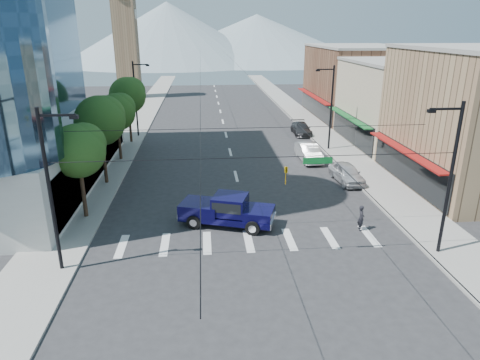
{
  "coord_description": "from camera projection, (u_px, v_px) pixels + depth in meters",
  "views": [
    {
      "loc": [
        -2.83,
        -22.3,
        12.58
      ],
      "look_at": [
        -0.47,
        4.55,
        3.0
      ],
      "focal_mm": 32.0,
      "sensor_mm": 36.0,
      "label": 1
    }
  ],
  "objects": [
    {
      "name": "tree_midnear",
      "position": [
        102.0,
        119.0,
        34.88
      ],
      "size": [
        4.09,
        4.09,
        7.52
      ],
      "color": "black",
      "rests_on": "ground"
    },
    {
      "name": "lamp_pole_ne",
      "position": [
        330.0,
        105.0,
        45.25
      ],
      "size": [
        2.0,
        0.25,
        9.0
      ],
      "color": "black",
      "rests_on": "ground"
    },
    {
      "name": "tree_far",
      "position": [
        129.0,
        94.0,
        48.02
      ],
      "size": [
        4.09,
        4.09,
        7.52
      ],
      "color": "black",
      "rests_on": "ground"
    },
    {
      "name": "tree_near",
      "position": [
        80.0,
        149.0,
        28.51
      ],
      "size": [
        3.65,
        3.64,
        6.71
      ],
      "color": "black",
      "rests_on": "ground"
    },
    {
      "name": "shop_far",
      "position": [
        357.0,
        83.0,
        62.89
      ],
      "size": [
        12.0,
        18.0,
        10.0
      ],
      "primitive_type": "cube",
      "color": "brown",
      "rests_on": "ground"
    },
    {
      "name": "lamp_pole_nw",
      "position": [
        136.0,
        96.0,
        51.0
      ],
      "size": [
        2.0,
        0.25,
        9.0
      ],
      "color": "black",
      "rests_on": "ground"
    },
    {
      "name": "pickup_truck",
      "position": [
        227.0,
        209.0,
        28.64
      ],
      "size": [
        6.72,
        4.1,
        2.15
      ],
      "rotation": [
        0.0,
        0.0,
        -0.32
      ],
      "color": "#080733",
      "rests_on": "ground"
    },
    {
      "name": "sidewalk_right",
      "position": [
        302.0,
        117.0,
        63.88
      ],
      "size": [
        4.0,
        120.0,
        0.15
      ],
      "primitive_type": "cube",
      "color": "gray",
      "rests_on": "ground"
    },
    {
      "name": "pedestrian",
      "position": [
        361.0,
        218.0,
        27.99
      ],
      "size": [
        0.47,
        0.67,
        1.73
      ],
      "primitive_type": "imported",
      "rotation": [
        0.0,
        0.0,
        1.48
      ],
      "color": "black",
      "rests_on": "ground"
    },
    {
      "name": "mountain_left",
      "position": [
        168.0,
        33.0,
        161.25
      ],
      "size": [
        80.0,
        80.0,
        22.0
      ],
      "primitive_type": "cone",
      "color": "gray",
      "rests_on": "ground"
    },
    {
      "name": "sidewalk_left",
      "position": [
        139.0,
        120.0,
        61.91
      ],
      "size": [
        4.0,
        120.0,
        0.15
      ],
      "primitive_type": "cube",
      "color": "gray",
      "rests_on": "ground"
    },
    {
      "name": "tree_midfar",
      "position": [
        118.0,
        111.0,
        41.65
      ],
      "size": [
        3.65,
        3.64,
        6.71
      ],
      "color": "black",
      "rests_on": "ground"
    },
    {
      "name": "parked_car_mid",
      "position": [
        309.0,
        152.0,
        42.85
      ],
      "size": [
        1.91,
        5.22,
        1.71
      ],
      "primitive_type": "imported",
      "rotation": [
        0.0,
        0.0,
        0.02
      ],
      "color": "silver",
      "rests_on": "ground"
    },
    {
      "name": "clock_tower",
      "position": [
        126.0,
        40.0,
        78.65
      ],
      "size": [
        4.8,
        4.8,
        20.4
      ],
      "color": "#8C6B4C",
      "rests_on": "ground"
    },
    {
      "name": "parked_car_far",
      "position": [
        301.0,
        129.0,
        53.47
      ],
      "size": [
        2.16,
        5.1,
        1.47
      ],
      "primitive_type": "imported",
      "rotation": [
        0.0,
        0.0,
        -0.02
      ],
      "color": "#2E2E30",
      "rests_on": "ground"
    },
    {
      "name": "signal_rig",
      "position": [
        261.0,
        185.0,
        22.9
      ],
      "size": [
        21.8,
        0.2,
        9.0
      ],
      "color": "black",
      "rests_on": "ground"
    },
    {
      "name": "parked_car_near",
      "position": [
        347.0,
        173.0,
        36.82
      ],
      "size": [
        2.27,
        4.88,
        1.62
      ],
      "primitive_type": "imported",
      "rotation": [
        0.0,
        0.0,
        0.08
      ],
      "color": "#BABBBF",
      "rests_on": "ground"
    },
    {
      "name": "mountain_right",
      "position": [
        257.0,
        38.0,
        174.19
      ],
      "size": [
        90.0,
        90.0,
        18.0
      ],
      "primitive_type": "cone",
      "color": "gray",
      "rests_on": "ground"
    },
    {
      "name": "ground",
      "position": [
        255.0,
        253.0,
        25.37
      ],
      "size": [
        160.0,
        160.0,
        0.0
      ],
      "primitive_type": "plane",
      "color": "#28282B",
      "rests_on": "ground"
    },
    {
      "name": "shop_mid",
      "position": [
        406.0,
        104.0,
        48.04
      ],
      "size": [
        12.0,
        14.0,
        9.0
      ],
      "primitive_type": "cube",
      "color": "tan",
      "rests_on": "ground"
    }
  ]
}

